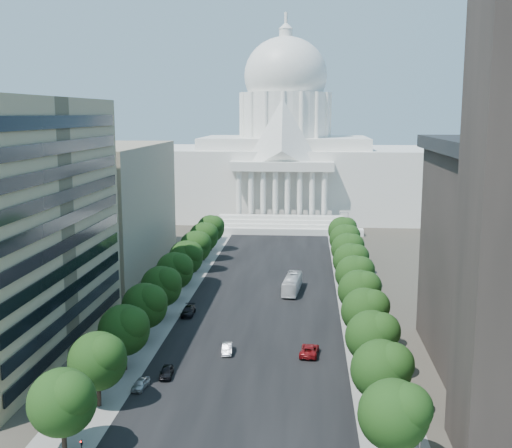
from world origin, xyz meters
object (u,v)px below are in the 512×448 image
(car_silver, at_px, (227,349))
(car_dark_b, at_px, (188,311))
(car_parked, at_px, (141,384))
(city_bus, at_px, (292,284))
(car_red, at_px, (309,350))
(car_dark_a, at_px, (166,372))

(car_silver, relative_size, car_dark_b, 0.80)
(car_dark_b, bearing_deg, car_parked, -91.69)
(city_bus, bearing_deg, car_silver, -98.97)
(car_red, distance_m, car_parked, 27.32)
(car_silver, bearing_deg, car_dark_b, 112.82)
(car_dark_a, xyz_separation_m, car_dark_b, (-2.18, 28.62, 0.06))
(car_dark_b, bearing_deg, car_dark_a, -86.47)
(car_dark_a, xyz_separation_m, car_parked, (-2.68, -4.23, -0.06))
(car_dark_a, xyz_separation_m, car_red, (20.55, 10.16, 0.07))
(car_silver, distance_m, car_dark_b, 21.06)
(car_dark_b, bearing_deg, car_silver, -63.24)
(car_silver, distance_m, car_red, 12.98)
(car_silver, xyz_separation_m, car_parked, (-10.25, -14.18, -0.05))
(car_dark_a, relative_size, city_bus, 0.35)
(car_red, xyz_separation_m, car_parked, (-23.23, -14.39, -0.13))
(car_red, height_order, car_parked, car_red)
(car_dark_b, xyz_separation_m, city_bus, (19.06, 17.54, 0.95))
(car_silver, relative_size, city_bus, 0.35)
(car_silver, height_order, car_dark_b, car_dark_b)
(car_red, distance_m, car_dark_b, 29.28)
(car_silver, height_order, city_bus, city_bus)
(car_dark_a, xyz_separation_m, city_bus, (16.89, 46.16, 1.01))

